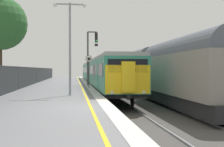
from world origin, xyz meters
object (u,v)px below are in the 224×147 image
Objects in this scene: speed_limit_sign at (89,67)px; signal_gantry at (90,52)px; commuter_train_at_platform at (99,72)px; platform_lamp_mid at (70,41)px; freight_train_adjacent_track at (154,70)px.

signal_gantry is at bearing 85.17° from speed_limit_sign.
signal_gantry is 1.92× the size of speed_limit_sign.
signal_gantry reaches higher than speed_limit_sign.
platform_lamp_mid is (-3.38, -19.02, 2.10)m from commuter_train_at_platform.
platform_lamp_mid is at bearing -99.41° from signal_gantry.
commuter_train_at_platform is at bearing 109.27° from freight_train_adjacent_track.
freight_train_adjacent_track is 4.94× the size of platform_lamp_mid.
commuter_train_at_platform is 12.14m from freight_train_adjacent_track.
speed_limit_sign is (-1.85, -11.84, 0.53)m from commuter_train_at_platform.
signal_gantry is 0.95× the size of platform_lamp_mid.
freight_train_adjacent_track is at bearing -34.99° from signal_gantry.
commuter_train_at_platform is 7.22× the size of platform_lamp_mid.
commuter_train_at_platform is at bearing 81.14° from speed_limit_sign.
platform_lamp_mid is (-1.53, -7.18, 1.57)m from speed_limit_sign.
freight_train_adjacent_track is (4.00, -11.45, 0.29)m from commuter_train_at_platform.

